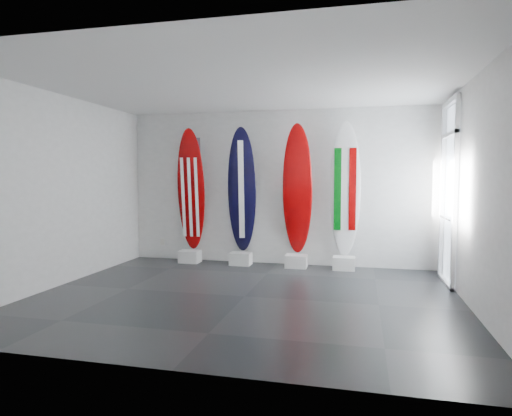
% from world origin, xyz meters
% --- Properties ---
extents(floor, '(6.00, 6.00, 0.00)m').
position_xyz_m(floor, '(0.00, 0.00, 0.00)').
color(floor, black).
rests_on(floor, ground).
extents(ceiling, '(6.00, 6.00, 0.00)m').
position_xyz_m(ceiling, '(0.00, 0.00, 3.00)').
color(ceiling, white).
rests_on(ceiling, wall_back).
extents(wall_back, '(6.00, 0.00, 6.00)m').
position_xyz_m(wall_back, '(0.00, 2.50, 1.50)').
color(wall_back, silver).
rests_on(wall_back, ground).
extents(wall_front, '(6.00, 0.00, 6.00)m').
position_xyz_m(wall_front, '(0.00, -2.50, 1.50)').
color(wall_front, silver).
rests_on(wall_front, ground).
extents(wall_left, '(0.00, 5.00, 5.00)m').
position_xyz_m(wall_left, '(-3.00, 0.00, 1.50)').
color(wall_left, silver).
rests_on(wall_left, ground).
extents(wall_right, '(0.00, 5.00, 5.00)m').
position_xyz_m(wall_right, '(3.00, 0.00, 1.50)').
color(wall_right, silver).
rests_on(wall_right, ground).
extents(display_block_usa, '(0.40, 0.30, 0.24)m').
position_xyz_m(display_block_usa, '(-1.71, 2.18, 0.12)').
color(display_block_usa, white).
rests_on(display_block_usa, floor).
extents(surfboard_usa, '(0.59, 0.44, 2.43)m').
position_xyz_m(surfboard_usa, '(-1.71, 2.28, 1.45)').
color(surfboard_usa, '#920304').
rests_on(surfboard_usa, display_block_usa).
extents(display_block_navy, '(0.40, 0.30, 0.24)m').
position_xyz_m(display_block_navy, '(-0.66, 2.18, 0.12)').
color(display_block_navy, white).
rests_on(display_block_navy, floor).
extents(surfboard_navy, '(0.59, 0.44, 2.43)m').
position_xyz_m(surfboard_navy, '(-0.66, 2.28, 1.45)').
color(surfboard_navy, black).
rests_on(surfboard_navy, display_block_navy).
extents(display_block_swiss, '(0.40, 0.30, 0.24)m').
position_xyz_m(display_block_swiss, '(0.43, 2.18, 0.12)').
color(display_block_swiss, white).
rests_on(display_block_swiss, floor).
extents(surfboard_swiss, '(0.59, 0.47, 2.46)m').
position_xyz_m(surfboard_swiss, '(0.43, 2.28, 1.47)').
color(surfboard_swiss, '#920304').
rests_on(surfboard_swiss, display_block_swiss).
extents(display_block_italy, '(0.40, 0.30, 0.24)m').
position_xyz_m(display_block_italy, '(1.31, 2.18, 0.12)').
color(display_block_italy, white).
rests_on(display_block_italy, floor).
extents(surfboard_italy, '(0.56, 0.19, 2.48)m').
position_xyz_m(surfboard_italy, '(1.31, 2.28, 1.48)').
color(surfboard_italy, white).
rests_on(surfboard_italy, display_block_italy).
extents(wall_outlet, '(0.09, 0.02, 0.13)m').
position_xyz_m(wall_outlet, '(-2.45, 2.48, 0.35)').
color(wall_outlet, silver).
rests_on(wall_outlet, wall_back).
extents(glass_door, '(0.12, 1.16, 2.85)m').
position_xyz_m(glass_door, '(2.97, 1.55, 1.43)').
color(glass_door, white).
rests_on(glass_door, floor).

